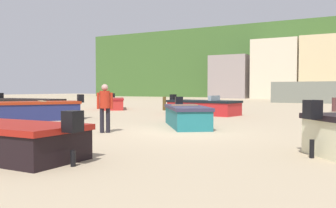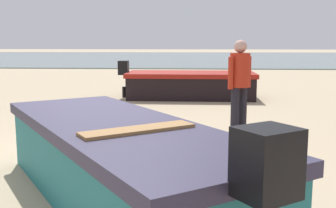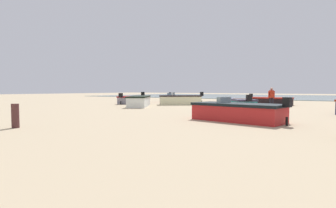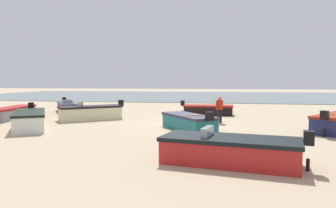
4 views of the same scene
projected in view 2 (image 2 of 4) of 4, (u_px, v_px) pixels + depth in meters
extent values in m
plane|color=tan|center=(98.00, 154.00, 5.79)|extent=(160.00, 160.00, 0.00)
cube|color=slate|center=(181.00, 57.00, 41.29)|extent=(80.00, 36.00, 0.06)
cube|color=black|center=(191.00, 87.00, 11.54)|extent=(3.50, 1.54, 0.61)
cube|color=maroon|center=(191.00, 74.00, 11.48)|extent=(3.60, 1.62, 0.12)
cube|color=black|center=(124.00, 68.00, 11.58)|extent=(0.28, 0.32, 0.40)
cylinder|color=black|center=(124.00, 92.00, 11.69)|extent=(0.10, 0.10, 0.31)
cube|color=#1F6E75|center=(118.00, 168.00, 4.04)|extent=(3.13, 3.74, 0.68)
cube|color=#2F2C44|center=(117.00, 128.00, 3.98)|extent=(3.26, 3.87, 0.12)
cube|color=black|center=(267.00, 163.00, 2.24)|extent=(0.42, 0.41, 0.40)
cube|color=olive|center=(138.00, 132.00, 3.58)|extent=(1.01, 0.80, 0.08)
cylinder|color=black|center=(235.00, 111.00, 6.94)|extent=(0.20, 0.20, 0.82)
cylinder|color=black|center=(243.00, 110.00, 7.06)|extent=(0.20, 0.20, 0.82)
cylinder|color=#AE2716|center=(240.00, 70.00, 6.89)|extent=(0.48, 0.48, 0.58)
cylinder|color=#AE2716|center=(231.00, 73.00, 6.77)|extent=(0.13, 0.13, 0.54)
cylinder|color=#AE2716|center=(248.00, 72.00, 7.03)|extent=(0.13, 0.13, 0.54)
sphere|color=tan|center=(240.00, 46.00, 6.83)|extent=(0.31, 0.31, 0.22)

